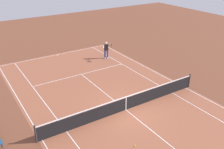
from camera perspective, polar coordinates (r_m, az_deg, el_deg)
ground_plane at (r=16.44m, az=3.12°, el=-7.94°), size 60.00×60.00×0.00m
court_slab at (r=16.44m, az=3.12°, el=-7.94°), size 24.20×11.40×0.00m
court_line_markings at (r=16.44m, az=3.12°, el=-7.93°), size 23.85×11.05×0.01m
tennis_net at (r=16.18m, az=3.16°, el=-6.49°), size 0.10×11.70×1.08m
tennis_player_near at (r=24.16m, az=-1.28°, el=5.73°), size 1.18×0.74×1.70m
tennis_ball at (r=13.68m, az=5.19°, el=-15.78°), size 0.07×0.07×0.07m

